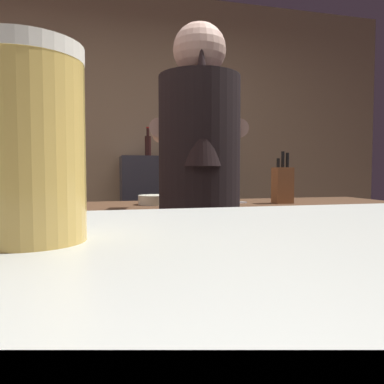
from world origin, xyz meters
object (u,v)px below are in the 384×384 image
Objects in this scene: bartender at (199,195)px; knife_block at (283,184)px; mixing_bowl at (156,200)px; bottle_olive_oil at (174,146)px; pint_glass_far at (29,145)px; bottle_soy at (148,145)px; chefs_knife at (229,203)px.

knife_block is (0.59, 0.38, 0.03)m from bartender.
bottle_olive_oil reaches higher than mixing_bowl.
bottle_olive_oil reaches higher than knife_block.
bottle_soy is (0.46, 2.94, 0.22)m from pint_glass_far.
knife_block is 1.20× the size of chefs_knife.
knife_block is 1.50m from bottle_soy.
pint_glass_far is (-0.74, -1.62, 0.19)m from chefs_knife.
mixing_bowl is at bearing 148.43° from chefs_knife.
bartender is at bearing -147.12° from chefs_knife.
bartender is 1.30m from pint_glass_far.
bottle_soy is at bearing 113.08° from knife_block.
mixing_bowl is at bearing -105.51° from bottle_olive_oil.
bartender is at bearing -97.88° from bottle_olive_oil.
bartender is 0.70m from knife_block.
knife_block is at bearing -46.68° from bartender.
chefs_knife is 1.41m from bottle_soy.
pint_glass_far is at bearing 170.03° from bartender.
knife_block is at bearing -7.63° from mixing_bowl.
chefs_knife is at bearing -24.10° from bartender.
knife_block reaches higher than pint_glass_far.
bartender is 1.79m from bottle_olive_oil.
pint_glass_far is 3.04m from bottle_olive_oil.
knife_block is at bearing -75.81° from bottle_olive_oil.
mixing_bowl is (-0.70, 0.09, -0.08)m from knife_block.
knife_block is 1.56× the size of mixing_bowl.
bottle_olive_oil is 0.97× the size of bottle_soy.
chefs_knife is (-0.30, 0.03, -0.10)m from knife_block.
bottle_olive_oil is at bearing 69.32° from chefs_knife.
bottle_soy is (-0.58, 1.35, 0.30)m from knife_block.
bottle_olive_oil is at bearing 2.38° from bottle_soy.
bottle_soy reaches higher than pint_glass_far.
bottle_soy reaches higher than mixing_bowl.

